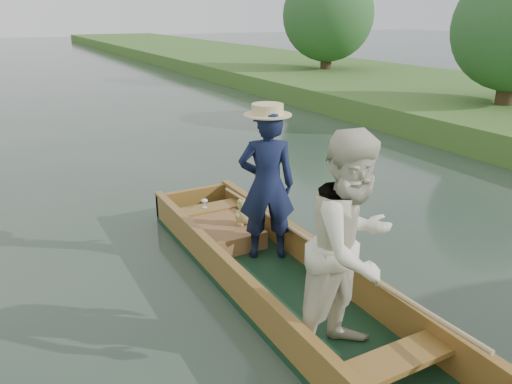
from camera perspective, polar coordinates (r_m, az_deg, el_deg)
name	(u,v)px	position (r m, az deg, el deg)	size (l,w,h in m)	color
ground	(283,295)	(5.30, 3.16, -11.68)	(120.00, 120.00, 0.00)	#283D30
trees_far	(109,22)	(13.57, -16.47, 18.09)	(22.76, 13.73, 4.39)	#47331E
punt	(301,244)	(4.75, 5.13, -5.93)	(1.19, 5.00, 1.99)	#13321C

